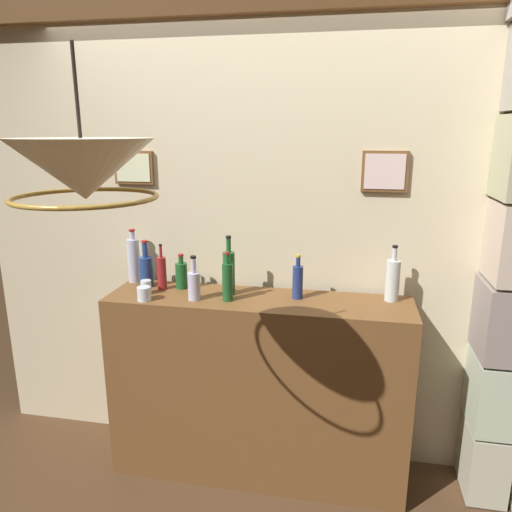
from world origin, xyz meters
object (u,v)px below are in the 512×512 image
Objects in this scene: liquor_bottle_tequila at (181,275)px; liquor_bottle_rum at (134,259)px; liquor_bottle_rye at (194,284)px; liquor_bottle_brandy at (228,281)px; glass_tumbler_highball at (146,287)px; glass_tumbler_rocks at (144,294)px; liquor_bottle_bourbon at (146,270)px; liquor_bottle_gin at (298,281)px; liquor_bottle_vodka at (393,280)px; liquor_bottle_vermouth at (229,272)px; pendant_lamp at (83,171)px; liquor_bottle_scotch at (162,272)px.

liquor_bottle_rum reaches higher than liquor_bottle_tequila.
liquor_bottle_rum is (-0.32, 0.07, 0.06)m from liquor_bottle_tequila.
liquor_bottle_brandy is at bearing 6.98° from liquor_bottle_rye.
glass_tumbler_rocks is at bearing -72.30° from glass_tumbler_highball.
liquor_bottle_bourbon is 0.88m from liquor_bottle_gin.
glass_tumbler_rocks is (-0.44, -0.09, -0.07)m from liquor_bottle_brandy.
liquor_bottle_vodka is at bearing 6.39° from glass_tumbler_highball.
liquor_bottle_bourbon is at bearing -179.18° from liquor_bottle_vodka.
liquor_bottle_rum is 0.99m from liquor_bottle_gin.
liquor_bottle_rye is 0.27m from glass_tumbler_rocks.
liquor_bottle_rye is at bearing -143.96° from liquor_bottle_vermouth.
liquor_bottle_brandy is 0.18m from liquor_bottle_rye.
glass_tumbler_highball is at bearing 172.59° from liquor_bottle_rye.
liquor_bottle_bourbon is 1.13× the size of liquor_bottle_gin.
liquor_bottle_rye reaches higher than glass_tumbler_rocks.
glass_tumbler_highball is at bearing -173.61° from liquor_bottle_vodka.
liquor_bottle_gin is at bearing -6.43° from liquor_bottle_rum.
liquor_bottle_tequila is 0.67× the size of liquor_bottle_vodka.
liquor_bottle_rye is 0.55m from liquor_bottle_gin.
liquor_bottle_rye is 1.11m from pendant_lamp.
liquor_bottle_gin is (0.38, 0.01, -0.03)m from liquor_bottle_vermouth.
liquor_bottle_vodka is 1.05m from liquor_bottle_rye.
liquor_bottle_scotch is at bearing 150.44° from liquor_bottle_rye.
pendant_lamp is at bearing -75.04° from liquor_bottle_bourbon.
liquor_bottle_gin is at bearing 16.13° from liquor_bottle_brandy.
liquor_bottle_brandy is at bearing -25.60° from liquor_bottle_tequila.
liquor_bottle_rum is 4.31× the size of glass_tumbler_rocks.
liquor_bottle_tequila is 0.67m from liquor_bottle_gin.
pendant_lamp is (0.17, -1.02, 0.65)m from liquor_bottle_scotch.
liquor_bottle_gin is at bearing 59.35° from pendant_lamp.
liquor_bottle_scotch is 0.21m from glass_tumbler_rocks.
liquor_bottle_tequila is 0.33m from liquor_bottle_rum.
liquor_bottle_bourbon is at bearing -33.51° from liquor_bottle_rum.
liquor_bottle_scotch is (-0.41, 0.11, -0.01)m from liquor_bottle_brandy.
liquor_bottle_gin is at bearing 6.06° from glass_tumbler_highball.
liquor_bottle_vodka is 1.66m from pendant_lamp.
liquor_bottle_scotch is 3.56× the size of glass_tumbler_rocks.
liquor_bottle_bourbon is 3.52× the size of glass_tumbler_highball.
liquor_bottle_brandy is at bearing -1.95° from glass_tumbler_highball.
glass_tumbler_highball is (-0.03, 0.10, 0.00)m from glass_tumbler_rocks.
liquor_bottle_tequila is at bearing 61.24° from glass_tumbler_rocks.
liquor_bottle_brandy is 1.10× the size of liquor_bottle_rye.
liquor_bottle_brandy reaches higher than liquor_bottle_rye.
liquor_bottle_tequila is 0.74× the size of liquor_bottle_bourbon.
liquor_bottle_tequila is 1.25m from pendant_lamp.
liquor_bottle_vodka is at bearing 10.88° from liquor_bottle_brandy.
liquor_bottle_vermouth is 0.47m from glass_tumbler_rocks.
liquor_bottle_scotch is 0.13m from glass_tumbler_highball.
liquor_bottle_gin is 0.92× the size of liquor_bottle_scotch.
liquor_bottle_gin is at bearing -2.64° from liquor_bottle_bourbon.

